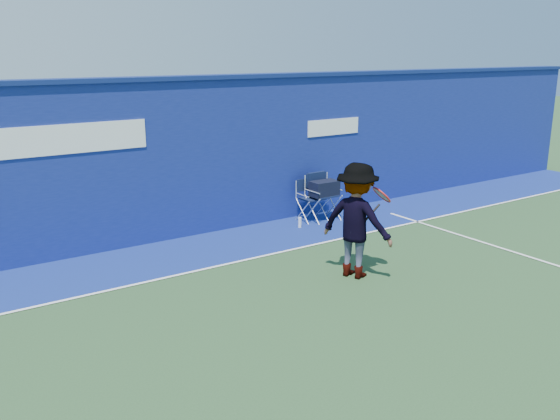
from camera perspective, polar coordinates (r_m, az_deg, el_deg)
ground at (r=7.83m, az=7.29°, el=-11.89°), size 80.00×80.00×0.00m
stadium_wall at (r=11.57m, az=-9.63°, el=5.02°), size 24.00×0.50×3.08m
out_of_bounds_strip at (r=10.99m, az=-6.87°, el=-3.75°), size 24.00×1.80×0.01m
court_lines at (r=8.24m, az=4.52°, el=-10.29°), size 24.00×12.00×0.01m
directors_chair_left at (r=12.70m, az=4.15°, el=0.91°), size 0.59×0.55×1.00m
directors_chair_right at (r=12.70m, az=3.08°, el=0.23°), size 0.52×0.47×0.88m
water_bottle at (r=12.18m, az=1.92°, el=-1.22°), size 0.07×0.07×0.22m
tennis_player at (r=9.47m, az=7.40°, el=-1.01°), size 1.13×1.37×1.86m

